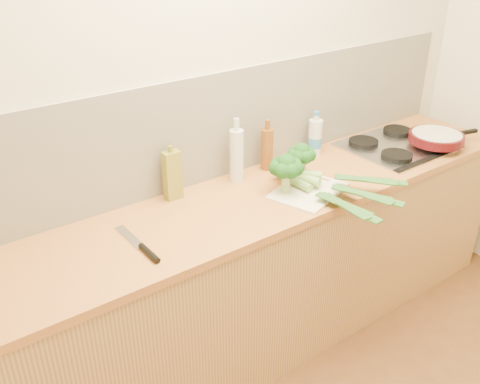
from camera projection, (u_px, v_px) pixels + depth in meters
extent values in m
plane|color=beige|center=(221.00, 100.00, 2.59)|extent=(3.50, 0.00, 3.50)
cube|color=silver|center=(222.00, 126.00, 2.64)|extent=(3.20, 0.02, 0.54)
cube|color=tan|center=(256.00, 276.00, 2.78)|extent=(3.20, 0.60, 0.86)
cube|color=#B46635|center=(258.00, 200.00, 2.57)|extent=(3.20, 0.62, 0.04)
cube|color=silver|center=(397.00, 146.00, 3.09)|extent=(0.58, 0.50, 0.01)
cube|color=black|center=(430.00, 158.00, 2.92)|extent=(0.58, 0.04, 0.01)
cylinder|color=black|center=(397.00, 156.00, 2.92)|extent=(0.17, 0.17, 0.03)
cylinder|color=black|center=(431.00, 143.00, 3.07)|extent=(0.17, 0.17, 0.03)
cylinder|color=black|center=(363.00, 142.00, 3.09)|extent=(0.17, 0.17, 0.03)
cylinder|color=black|center=(397.00, 131.00, 3.24)|extent=(0.17, 0.17, 0.03)
cube|color=silver|center=(308.00, 191.00, 2.59)|extent=(0.43, 0.37, 0.01)
cylinder|color=#91B267|center=(285.00, 184.00, 2.55)|extent=(0.04, 0.04, 0.08)
sphere|color=#113E11|center=(286.00, 164.00, 2.50)|extent=(0.10, 0.10, 0.10)
sphere|color=#113E11|center=(294.00, 165.00, 2.54)|extent=(0.08, 0.08, 0.08)
sphere|color=#113E11|center=(286.00, 163.00, 2.55)|extent=(0.08, 0.08, 0.08)
sphere|color=#113E11|center=(278.00, 165.00, 2.54)|extent=(0.08, 0.08, 0.08)
sphere|color=#113E11|center=(277.00, 168.00, 2.50)|extent=(0.08, 0.08, 0.08)
sphere|color=#113E11|center=(282.00, 171.00, 2.48)|extent=(0.08, 0.08, 0.08)
sphere|color=#113E11|center=(291.00, 171.00, 2.47)|extent=(0.08, 0.08, 0.08)
sphere|color=#113E11|center=(296.00, 168.00, 2.50)|extent=(0.08, 0.08, 0.08)
cylinder|color=#91B267|center=(301.00, 171.00, 2.66)|extent=(0.05, 0.05, 0.10)
sphere|color=#113E11|center=(302.00, 152.00, 2.61)|extent=(0.09, 0.09, 0.09)
sphere|color=#113E11|center=(307.00, 152.00, 2.64)|extent=(0.07, 0.07, 0.07)
sphere|color=#113E11|center=(301.00, 151.00, 2.66)|extent=(0.07, 0.07, 0.07)
sphere|color=#113E11|center=(295.00, 152.00, 2.64)|extent=(0.07, 0.07, 0.07)
sphere|color=#113E11|center=(294.00, 155.00, 2.61)|extent=(0.07, 0.07, 0.07)
sphere|color=#113E11|center=(298.00, 157.00, 2.59)|extent=(0.07, 0.07, 0.07)
sphere|color=#113E11|center=(306.00, 157.00, 2.59)|extent=(0.07, 0.07, 0.07)
sphere|color=#113E11|center=(310.00, 155.00, 2.61)|extent=(0.07, 0.07, 0.07)
cylinder|color=white|center=(284.00, 176.00, 2.68)|extent=(0.05, 0.11, 0.04)
cylinder|color=#81AA55|center=(300.00, 184.00, 2.60)|extent=(0.05, 0.14, 0.04)
cube|color=#1C4819|center=(345.00, 206.00, 2.40)|extent=(0.08, 0.30, 0.02)
cube|color=#1C4819|center=(349.00, 207.00, 2.39)|extent=(0.07, 0.34, 0.01)
cube|color=#1C4819|center=(344.00, 204.00, 2.41)|extent=(0.12, 0.28, 0.02)
cylinder|color=white|center=(283.00, 173.00, 2.67)|extent=(0.08, 0.12, 0.04)
cylinder|color=#81AA55|center=(306.00, 179.00, 2.61)|extent=(0.09, 0.15, 0.04)
cube|color=#1C4819|center=(363.00, 195.00, 2.46)|extent=(0.10, 0.30, 0.02)
cube|color=#1C4819|center=(368.00, 195.00, 2.45)|extent=(0.17, 0.34, 0.01)
cube|color=#1C4819|center=(362.00, 193.00, 2.47)|extent=(0.19, 0.26, 0.02)
cylinder|color=white|center=(286.00, 172.00, 2.63)|extent=(0.10, 0.10, 0.04)
cylinder|color=#81AA55|center=(309.00, 174.00, 2.61)|extent=(0.11, 0.12, 0.04)
cube|color=#1C4819|center=(366.00, 180.00, 2.56)|extent=(0.19, 0.28, 0.02)
cube|color=#1C4819|center=(371.00, 180.00, 2.55)|extent=(0.26, 0.29, 0.01)
cube|color=#1C4819|center=(364.00, 179.00, 2.56)|extent=(0.25, 0.21, 0.02)
cube|color=silver|center=(130.00, 237.00, 2.23)|extent=(0.04, 0.21, 0.00)
cylinder|color=black|center=(149.00, 253.00, 2.11)|extent=(0.03, 0.14, 0.03)
cylinder|color=#470B0F|center=(436.00, 138.00, 3.05)|extent=(0.31, 0.31, 0.05)
cylinder|color=beige|center=(437.00, 133.00, 3.04)|extent=(0.28, 0.28, 0.00)
cube|color=black|center=(466.00, 132.00, 3.13)|extent=(0.16, 0.06, 0.02)
cube|color=olive|center=(172.00, 175.00, 2.49)|extent=(0.08, 0.05, 0.24)
cylinder|color=olive|center=(171.00, 149.00, 2.42)|extent=(0.02, 0.02, 0.03)
cylinder|color=silver|center=(237.00, 156.00, 2.65)|extent=(0.07, 0.07, 0.27)
cylinder|color=silver|center=(237.00, 124.00, 2.57)|extent=(0.03, 0.03, 0.06)
cylinder|color=brown|center=(267.00, 149.00, 2.78)|extent=(0.06, 0.06, 0.22)
cylinder|color=brown|center=(268.00, 125.00, 2.72)|extent=(0.03, 0.03, 0.05)
cylinder|color=silver|center=(315.00, 137.00, 2.96)|extent=(0.08, 0.08, 0.20)
cylinder|color=silver|center=(316.00, 118.00, 2.91)|extent=(0.03, 0.03, 0.03)
cylinder|color=teal|center=(315.00, 142.00, 2.98)|extent=(0.08, 0.08, 0.06)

